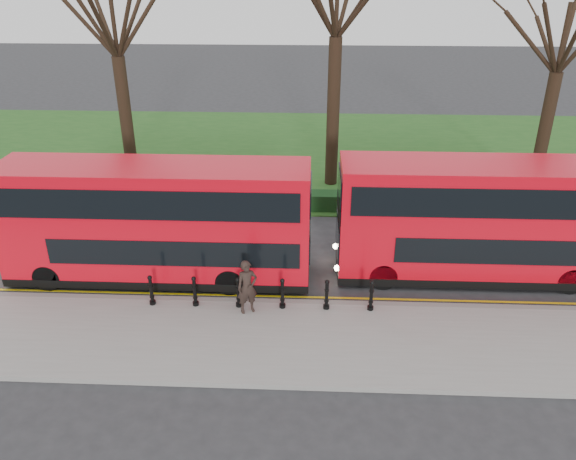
{
  "coord_description": "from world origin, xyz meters",
  "views": [
    {
      "loc": [
        1.04,
        -16.38,
        10.2
      ],
      "look_at": [
        0.29,
        0.5,
        2.0
      ],
      "focal_mm": 35.0,
      "sensor_mm": 36.0,
      "label": 1
    }
  ],
  "objects_px": {
    "bollard_row": "(260,293)",
    "bus_lead": "(157,223)",
    "bus_rear": "(492,222)",
    "pedestrian": "(247,287)"
  },
  "relations": [
    {
      "from": "bollard_row",
      "to": "bus_rear",
      "type": "relative_size",
      "value": 0.68
    },
    {
      "from": "bollard_row",
      "to": "bus_lead",
      "type": "height_order",
      "value": "bus_lead"
    },
    {
      "from": "bus_lead",
      "to": "pedestrian",
      "type": "xyz_separation_m",
      "value": [
        3.3,
        -2.28,
        -1.05
      ]
    },
    {
      "from": "bollard_row",
      "to": "bus_rear",
      "type": "distance_m",
      "value": 8.28
    },
    {
      "from": "bus_rear",
      "to": "pedestrian",
      "type": "height_order",
      "value": "bus_rear"
    },
    {
      "from": "bus_lead",
      "to": "bus_rear",
      "type": "distance_m",
      "value": 11.42
    },
    {
      "from": "bollard_row",
      "to": "bus_lead",
      "type": "xyz_separation_m",
      "value": [
        -3.67,
        2.01,
        1.44
      ]
    },
    {
      "from": "bus_lead",
      "to": "bus_rear",
      "type": "relative_size",
      "value": 0.99
    },
    {
      "from": "bus_rear",
      "to": "bollard_row",
      "type": "bearing_deg",
      "value": -161.51
    },
    {
      "from": "bus_lead",
      "to": "pedestrian",
      "type": "height_order",
      "value": "bus_lead"
    }
  ]
}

